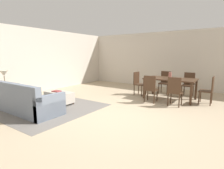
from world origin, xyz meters
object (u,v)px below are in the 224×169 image
dining_chair_far_right (188,83)px  vase_centerpiece (170,75)px  table_lamp (4,74)px  dining_table (170,81)px  dining_chair_near_left (150,87)px  dining_chair_head_east (209,89)px  book_on_ottoman (57,91)px  dining_chair_far_left (165,81)px  dining_chair_head_west (138,82)px  dining_chair_near_right (175,90)px  side_table (6,91)px  couch (27,102)px  ottoman_table (59,97)px

dining_chair_far_right → vase_centerpiece: 1.02m
table_lamp → dining_table: (4.14, 3.76, -0.32)m
dining_chair_near_left → dining_chair_head_east: bearing=27.6°
dining_table → book_on_ottoman: size_ratio=6.69×
dining_chair_far_left → dining_chair_head_west: same height
dining_chair_head_east → dining_chair_far_right: bearing=132.8°
dining_chair_near_right → side_table: bearing=-147.6°
table_lamp → dining_chair_far_right: size_ratio=0.57×
dining_table → dining_chair_head_east: (1.26, -0.02, -0.16)m
couch → dining_chair_far_right: size_ratio=2.24×
dining_chair_head_west → book_on_ottoman: (-1.64, -2.72, -0.11)m
ottoman_table → dining_chair_far_right: (3.27, 3.56, 0.29)m
ottoman_table → dining_chair_near_left: 3.05m
dining_chair_head_east → dining_chair_near_left: bearing=-152.4°
dining_chair_near_left → dining_chair_far_left: 1.76m
dining_chair_head_west → vase_centerpiece: 1.28m
dining_chair_far_right → dining_chair_head_east: 1.18m
ottoman_table → side_table: 1.71m
dining_chair_near_left → dining_chair_far_left: same height
dining_chair_near_right → dining_chair_head_west: size_ratio=1.00×
ottoman_table → dining_chair_head_east: size_ratio=1.05×
couch → ottoman_table: bearing=89.8°
side_table → dining_chair_far_right: (4.60, 4.61, 0.06)m
side_table → table_lamp: bearing=-26.6°
ottoman_table → couch: bearing=-90.2°
couch → book_on_ottoman: size_ratio=7.91×
dining_table → dining_chair_head_east: dining_chair_head_east is taller
dining_table → dining_chair_far_right: bearing=61.8°
dining_chair_head_west → book_on_ottoman: size_ratio=3.54×
dining_table → vase_centerpiece: size_ratio=8.28×
couch → dining_chair_head_east: size_ratio=2.24×
dining_chair_near_left → vase_centerpiece: 1.03m
dining_chair_far_right → vase_centerpiece: bearing=-120.0°
table_lamp → dining_table: bearing=42.2°
dining_chair_head_east → dining_chair_head_west: 2.52m
book_on_ottoman → couch: bearing=-85.3°
couch → side_table: bearing=177.6°
side_table → dining_chair_near_left: (3.75, 2.87, 0.06)m
dining_table → vase_centerpiece: 0.19m
dining_chair_near_right → book_on_ottoman: bearing=-150.5°
dining_chair_near_right → vase_centerpiece: (-0.43, 0.89, 0.35)m
ottoman_table → dining_chair_near_right: dining_chair_near_right is taller
book_on_ottoman → side_table: bearing=-140.6°
table_lamp → dining_chair_head_east: (5.40, 3.74, -0.48)m
dining_chair_far_right → dining_chair_head_west: same height
side_table → vase_centerpiece: size_ratio=2.79×
dining_chair_far_left → dining_chair_head_east: size_ratio=1.00×
vase_centerpiece → dining_chair_head_east: bearing=-1.7°
dining_chair_head_west → dining_chair_far_left: bearing=48.6°
dining_chair_near_left → dining_chair_near_right: 0.80m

